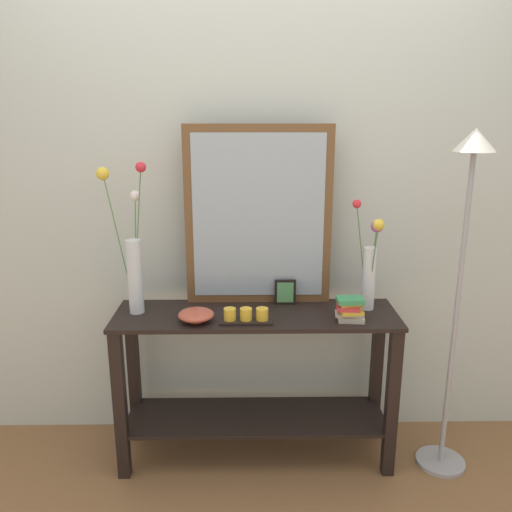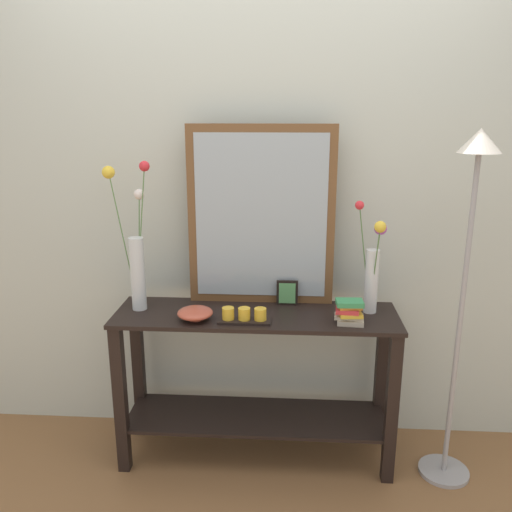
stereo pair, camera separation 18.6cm
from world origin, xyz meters
TOP-DOWN VIEW (x-y plane):
  - ground_plane at (0.00, 0.00)m, footprint 7.00×6.00m
  - wall_back at (0.00, 0.32)m, footprint 6.40×0.08m
  - console_table at (0.00, 0.00)m, footprint 1.36×0.39m
  - mirror_leaning at (0.01, 0.16)m, footprint 0.72×0.03m
  - tall_vase_left at (-0.58, 0.04)m, footprint 0.24×0.17m
  - vase_right at (0.55, 0.05)m, footprint 0.15×0.16m
  - candle_tray at (-0.05, -0.11)m, footprint 0.24×0.09m
  - picture_frame_small at (0.15, 0.12)m, footprint 0.11×0.01m
  - decorative_bowl at (-0.28, -0.09)m, footprint 0.17×0.17m
  - book_stack at (0.43, -0.10)m, footprint 0.14×0.10m
  - floor_lamp at (0.93, -0.09)m, footprint 0.24×0.24m

SIDE VIEW (x-z plane):
  - ground_plane at x=0.00m, z-range -0.02..0.00m
  - console_table at x=0.00m, z-range 0.09..0.87m
  - candle_tray at x=-0.05m, z-range 0.77..0.84m
  - decorative_bowl at x=-0.28m, z-range 0.78..0.84m
  - book_stack at x=0.43m, z-range 0.78..0.89m
  - picture_frame_small at x=0.15m, z-range 0.78..0.91m
  - vase_right at x=0.55m, z-range 0.74..1.27m
  - tall_vase_left at x=-0.58m, z-range 0.70..1.41m
  - floor_lamp at x=0.93m, z-range 0.29..1.94m
  - mirror_leaning at x=0.01m, z-range 0.78..1.66m
  - wall_back at x=0.00m, z-range 0.00..2.70m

